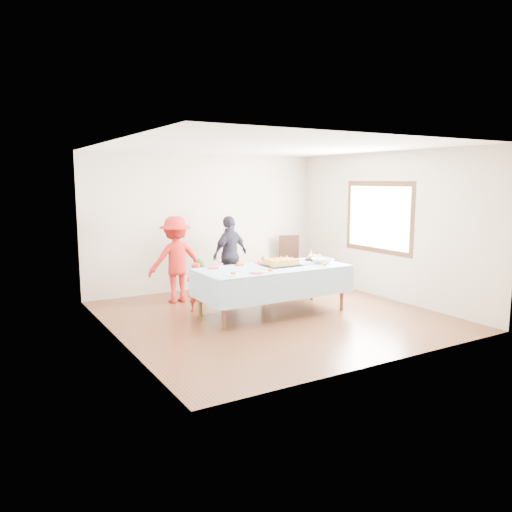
% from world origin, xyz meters
% --- Properties ---
extents(ground, '(5.00, 5.00, 0.00)m').
position_xyz_m(ground, '(0.00, 0.00, 0.00)').
color(ground, '#4C2815').
rests_on(ground, ground).
extents(room_walls, '(5.04, 5.04, 2.72)m').
position_xyz_m(room_walls, '(0.05, 0.00, 1.77)').
color(room_walls, beige).
rests_on(room_walls, ground).
extents(party_table, '(2.50, 1.10, 0.78)m').
position_xyz_m(party_table, '(0.08, 0.11, 0.72)').
color(party_table, '#51341B').
rests_on(party_table, ground).
extents(birthday_cake, '(0.58, 0.45, 0.10)m').
position_xyz_m(birthday_cake, '(0.27, 0.16, 0.83)').
color(birthday_cake, black).
rests_on(birthday_cake, party_table).
extents(rolls_tray, '(0.34, 0.34, 0.10)m').
position_xyz_m(rolls_tray, '(1.10, 0.33, 0.82)').
color(rolls_tray, black).
rests_on(rolls_tray, party_table).
extents(punch_bowl, '(0.35, 0.35, 0.09)m').
position_xyz_m(punch_bowl, '(1.01, -0.01, 0.82)').
color(punch_bowl, silver).
rests_on(punch_bowl, party_table).
extents(party_hat, '(0.09, 0.09, 0.16)m').
position_xyz_m(party_hat, '(1.19, 0.57, 0.86)').
color(party_hat, white).
rests_on(party_hat, party_table).
extents(fork_pile, '(0.24, 0.18, 0.07)m').
position_xyz_m(fork_pile, '(0.66, -0.03, 0.81)').
color(fork_pile, white).
rests_on(fork_pile, party_table).
extents(plate_red_far_a, '(0.20, 0.20, 0.01)m').
position_xyz_m(plate_red_far_a, '(-0.81, 0.50, 0.79)').
color(plate_red_far_a, red).
rests_on(plate_red_far_a, party_table).
extents(plate_red_far_b, '(0.17, 0.17, 0.01)m').
position_xyz_m(plate_red_far_b, '(-0.31, 0.54, 0.79)').
color(plate_red_far_b, red).
rests_on(plate_red_far_b, party_table).
extents(plate_red_far_c, '(0.19, 0.19, 0.01)m').
position_xyz_m(plate_red_far_c, '(0.08, 0.51, 0.79)').
color(plate_red_far_c, red).
rests_on(plate_red_far_c, party_table).
extents(plate_red_far_d, '(0.17, 0.17, 0.01)m').
position_xyz_m(plate_red_far_d, '(0.60, 0.47, 0.79)').
color(plate_red_far_d, red).
rests_on(plate_red_far_d, party_table).
extents(plate_red_near, '(0.20, 0.20, 0.01)m').
position_xyz_m(plate_red_near, '(-0.45, -0.25, 0.79)').
color(plate_red_near, red).
rests_on(plate_red_near, party_table).
extents(plate_white_left, '(0.21, 0.21, 0.01)m').
position_xyz_m(plate_white_left, '(-0.83, -0.21, 0.79)').
color(plate_white_left, white).
rests_on(plate_white_left, party_table).
extents(plate_white_mid, '(0.20, 0.20, 0.01)m').
position_xyz_m(plate_white_mid, '(-0.21, -0.27, 0.79)').
color(plate_white_mid, white).
rests_on(plate_white_mid, party_table).
extents(plate_white_right, '(0.19, 0.19, 0.01)m').
position_xyz_m(plate_white_right, '(0.84, -0.28, 0.79)').
color(plate_white_right, white).
rests_on(plate_white_right, party_table).
extents(dining_chair, '(0.55, 0.55, 1.01)m').
position_xyz_m(dining_chair, '(1.78, 2.08, 0.56)').
color(dining_chair, black).
rests_on(dining_chair, ground).
extents(toddler_left, '(0.32, 0.22, 0.83)m').
position_xyz_m(toddler_left, '(-0.96, 0.90, 0.42)').
color(toddler_left, red).
rests_on(toddler_left, ground).
extents(toddler_mid, '(0.41, 0.30, 0.77)m').
position_xyz_m(toddler_mid, '(-0.55, 1.63, 0.38)').
color(toddler_mid, '#346C24').
rests_on(toddler_mid, ground).
extents(toddler_right, '(0.44, 0.36, 0.82)m').
position_xyz_m(toddler_right, '(0.42, 0.95, 0.41)').
color(toddler_right, tan).
rests_on(toddler_right, ground).
extents(adult_left, '(1.02, 0.61, 1.55)m').
position_xyz_m(adult_left, '(-0.99, 1.67, 0.78)').
color(adult_left, '#B41C16').
rests_on(adult_left, ground).
extents(adult_right, '(0.96, 0.64, 1.51)m').
position_xyz_m(adult_right, '(0.20, 1.84, 0.76)').
color(adult_right, '#272634').
rests_on(adult_right, ground).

